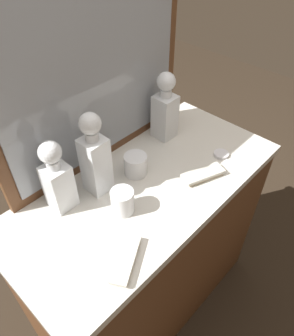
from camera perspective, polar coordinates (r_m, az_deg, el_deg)
name	(u,v)px	position (r m, az deg, el deg)	size (l,w,h in m)	color
ground_plane	(147,295)	(1.93, 0.00, -21.63)	(6.00, 6.00, 0.00)	#2D2319
dresser	(147,251)	(1.54, 0.00, -14.44)	(1.10, 0.52, 0.89)	brown
dresser_mirror	(94,74)	(1.13, -9.29, 16.02)	(0.82, 0.03, 0.71)	brown
crystal_decanter_far_left	(58,182)	(1.09, -15.51, -2.37)	(0.08, 0.08, 0.27)	white
crystal_decanter_left	(95,161)	(1.11, -9.13, 1.22)	(0.08, 0.08, 0.32)	white
crystal_decanter_right	(165,112)	(1.35, 3.19, 9.87)	(0.08, 0.08, 0.29)	white
crystal_tumbler_rear	(136,165)	(1.21, -2.03, 0.45)	(0.09, 0.09, 0.08)	white
crystal_tumbler_right	(123,202)	(1.08, -4.35, -6.05)	(0.08, 0.08, 0.09)	white
silver_brush_right	(203,175)	(1.23, 9.89, -1.15)	(0.17, 0.11, 0.02)	#B7A88C
silver_brush_far_right	(126,260)	(0.98, -3.77, -15.96)	(0.17, 0.13, 0.02)	#B7A88C
porcelain_dish	(221,154)	(1.34, 13.00, 2.40)	(0.06, 0.06, 0.01)	silver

